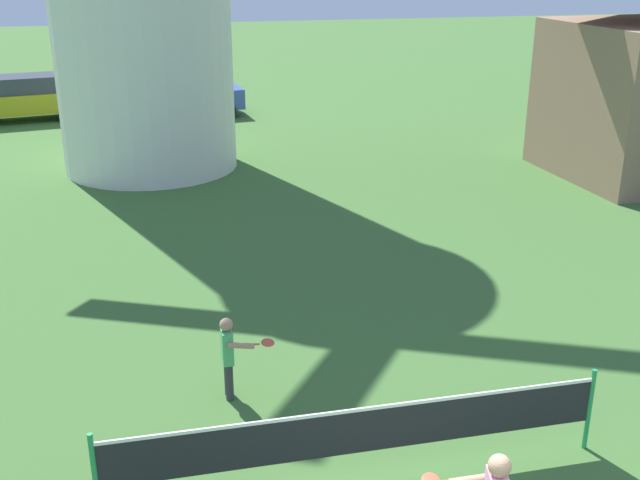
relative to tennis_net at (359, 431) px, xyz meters
The scene contains 4 objects.
tennis_net is the anchor object (origin of this frame).
player_far 2.45m from the tennis_net, 119.94° to the left, with size 0.71×0.48×1.20m.
parked_car_mustard 22.65m from the tennis_net, 106.17° to the left, with size 4.57×2.44×1.56m.
parked_car_blue 21.04m from the tennis_net, 92.00° to the left, with size 4.38×2.28×1.56m.
Camera 1 is at (-2.52, -4.85, 5.82)m, focal length 43.42 mm.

